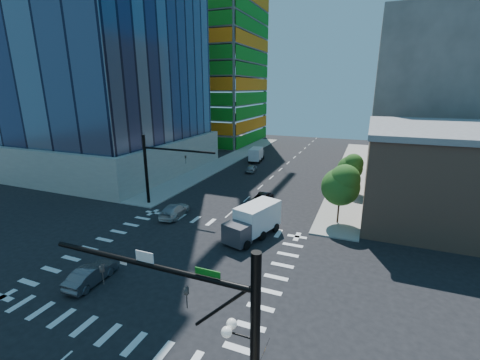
% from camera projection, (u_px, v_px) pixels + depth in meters
% --- Properties ---
extents(ground, '(160.00, 160.00, 0.00)m').
position_uv_depth(ground, '(175.00, 262.00, 28.36)').
color(ground, black).
rests_on(ground, ground).
extents(road_markings, '(20.00, 20.00, 0.01)m').
position_uv_depth(road_markings, '(175.00, 262.00, 28.36)').
color(road_markings, silver).
rests_on(road_markings, ground).
extents(sidewalk_ne, '(5.00, 60.00, 0.15)m').
position_uv_depth(sidewalk_ne, '(351.00, 170.00, 59.52)').
color(sidewalk_ne, gray).
rests_on(sidewalk_ne, ground).
extents(sidewalk_nw, '(5.00, 60.00, 0.15)m').
position_uv_depth(sidewalk_nw, '(229.00, 160.00, 68.49)').
color(sidewalk_nw, gray).
rests_on(sidewalk_nw, ground).
extents(construction_building, '(25.16, 34.50, 70.60)m').
position_uv_depth(construction_building, '(210.00, 50.00, 86.62)').
color(construction_building, slate).
rests_on(construction_building, ground).
extents(commercial_building, '(20.50, 22.50, 10.60)m').
position_uv_depth(commercial_building, '(458.00, 172.00, 37.54)').
color(commercial_building, '#956D56').
rests_on(commercial_building, ground).
extents(bg_building_ne, '(24.00, 30.00, 28.00)m').
position_uv_depth(bg_building_ne, '(439.00, 92.00, 63.85)').
color(bg_building_ne, '#5C5652').
rests_on(bg_building_ne, ground).
extents(signal_mast_se, '(10.51, 2.48, 9.00)m').
position_uv_depth(signal_mast_se, '(234.00, 340.00, 12.92)').
color(signal_mast_se, black).
rests_on(signal_mast_se, sidewalk_se).
extents(signal_mast_nw, '(10.20, 0.40, 9.00)m').
position_uv_depth(signal_mast_nw, '(155.00, 164.00, 40.69)').
color(signal_mast_nw, black).
rests_on(signal_mast_nw, sidewalk_nw).
extents(tree_south, '(4.16, 4.16, 6.82)m').
position_uv_depth(tree_south, '(342.00, 184.00, 34.93)').
color(tree_south, '#382316').
rests_on(tree_south, sidewalk_ne).
extents(tree_north, '(3.54, 3.52, 5.78)m').
position_uv_depth(tree_north, '(351.00, 167.00, 45.72)').
color(tree_north, '#382316').
rests_on(tree_north, sidewalk_ne).
extents(car_nb_far, '(2.22, 4.74, 1.31)m').
position_uv_depth(car_nb_far, '(261.00, 199.00, 42.50)').
color(car_nb_far, black).
rests_on(car_nb_far, ground).
extents(car_sb_near, '(2.60, 5.34, 1.50)m').
position_uv_depth(car_sb_near, '(175.00, 210.00, 38.30)').
color(car_sb_near, silver).
rests_on(car_sb_near, ground).
extents(car_sb_mid, '(2.08, 4.08, 1.33)m').
position_uv_depth(car_sb_mid, '(251.00, 168.00, 58.68)').
color(car_sb_mid, '#94969B').
rests_on(car_sb_mid, ground).
extents(car_sb_cross, '(1.78, 4.54, 1.47)m').
position_uv_depth(car_sb_cross, '(91.00, 274.00, 25.12)').
color(car_sb_cross, '#4E4E53').
rests_on(car_sb_cross, ground).
extents(box_truck_near, '(4.43, 6.84, 3.32)m').
position_uv_depth(box_truck_near, '(252.00, 224.00, 32.60)').
color(box_truck_near, black).
rests_on(box_truck_near, ground).
extents(box_truck_far, '(2.96, 5.71, 2.87)m').
position_uv_depth(box_truck_far, '(257.00, 155.00, 67.20)').
color(box_truck_far, black).
rests_on(box_truck_far, ground).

